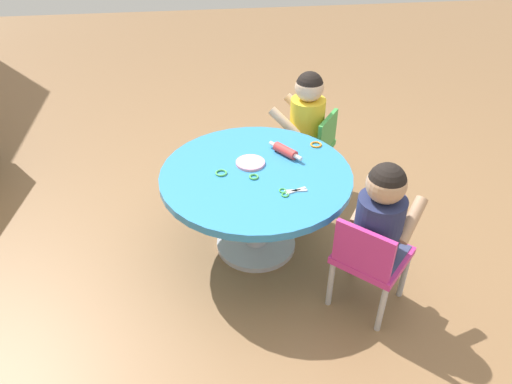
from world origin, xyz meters
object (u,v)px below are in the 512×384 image
child_chair_left (369,258)px  craft_scissors (289,192)px  child_chair_right (310,147)px  craft_table (256,189)px  seated_child_left (381,215)px  rolling_pin (285,151)px  seated_child_right (307,113)px

child_chair_left → craft_scissors: size_ratio=3.85×
child_chair_left → child_chair_right: same height
craft_table → child_chair_left: 0.67m
seated_child_left → craft_scissors: (0.27, 0.35, -0.03)m
child_chair_right → rolling_pin: bearing=148.1°
craft_table → seated_child_left: (-0.46, -0.49, 0.14)m
child_chair_left → craft_scissors: (0.29, 0.32, 0.19)m
seated_child_left → craft_table: bearing=46.7°
child_chair_right → craft_scissors: 0.79m
seated_child_left → child_chair_right: size_ratio=0.95×
child_chair_left → craft_scissors: child_chair_left is taller
child_chair_left → child_chair_right: (1.01, 0.05, 0.00)m
child_chair_left → seated_child_left: bearing=-43.8°
child_chair_left → seated_child_left: size_ratio=1.05×
child_chair_left → craft_scissors: bearing=47.7°
craft_table → child_chair_right: 0.67m
child_chair_left → rolling_pin: bearing=23.9°
child_chair_right → seated_child_right: size_ratio=1.05×
child_chair_right → rolling_pin: (-0.38, 0.24, 0.21)m
seated_child_left → craft_scissors: 0.44m
child_chair_left → child_chair_right: bearing=2.6°
craft_scissors → seated_child_right: bearing=-18.3°
child_chair_left → craft_scissors: 0.48m
craft_table → child_chair_left: bearing=-136.8°
craft_table → craft_scissors: (-0.19, -0.13, 0.11)m
seated_child_left → child_chair_right: 1.01m
seated_child_left → craft_scissors: seated_child_left is taller
seated_child_right → craft_scissors: size_ratio=3.67×
seated_child_left → child_chair_right: seated_child_left is taller
craft_table → rolling_pin: bearing=-50.1°
rolling_pin → craft_scissors: rolling_pin is taller
craft_table → child_chair_left: (-0.49, -0.46, -0.08)m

